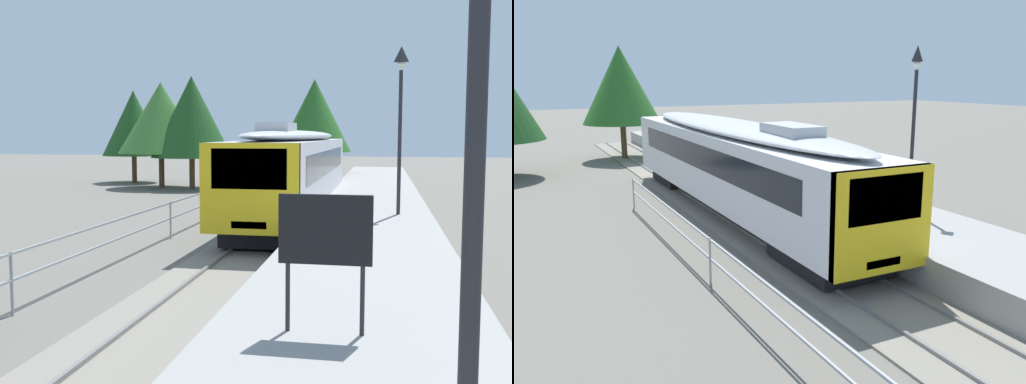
{
  "view_description": "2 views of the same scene",
  "coord_description": "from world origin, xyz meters",
  "views": [
    {
      "loc": [
        3.59,
        1.64,
        3.45
      ],
      "look_at": [
        0.0,
        19.11,
        1.8
      ],
      "focal_mm": 43.26,
      "sensor_mm": 36.0,
      "label": 1
    },
    {
      "loc": [
        -7.67,
        8.86,
        5.29
      ],
      "look_at": [
        -1.0,
        22.11,
        2.0
      ],
      "focal_mm": 36.63,
      "sensor_mm": 36.0,
      "label": 2
    }
  ],
  "objects": [
    {
      "name": "platform_lamp_mid_platform",
      "position": [
        4.12,
        21.93,
        4.62
      ],
      "size": [
        0.34,
        0.34,
        5.35
      ],
      "color": "#232328",
      "rests_on": "station_platform"
    },
    {
      "name": "track_rails",
      "position": [
        0.0,
        22.0,
        0.03
      ],
      "size": [
        3.2,
        60.0,
        0.14
      ],
      "color": "gray",
      "rests_on": "ground"
    },
    {
      "name": "carpark_fence",
      "position": [
        -3.3,
        12.0,
        0.91
      ],
      "size": [
        0.06,
        36.06,
        1.25
      ],
      "color": "#9EA0A5",
      "rests_on": "ground"
    },
    {
      "name": "commuter_train",
      "position": [
        0.0,
        27.08,
        2.14
      ],
      "size": [
        2.82,
        18.16,
        3.74
      ],
      "color": "silver",
      "rests_on": "track_rails"
    },
    {
      "name": "platform_notice_board",
      "position": [
        2.89,
        9.43,
        2.19
      ],
      "size": [
        1.2,
        0.08,
        1.8
      ],
      "color": "#232328",
      "rests_on": "station_platform"
    },
    {
      "name": "tree_behind_carpark",
      "position": [
        -0.96,
        43.38,
        4.75
      ],
      "size": [
        4.93,
        4.93,
        7.2
      ],
      "color": "brown",
      "rests_on": "ground"
    },
    {
      "name": "tree_behind_station_far",
      "position": [
        -8.41,
        39.58,
        4.6
      ],
      "size": [
        5.23,
        5.23,
        7.2
      ],
      "color": "brown",
      "rests_on": "ground"
    },
    {
      "name": "tree_distant_centre",
      "position": [
        -14.16,
        43.87,
        4.31
      ],
      "size": [
        4.53,
        4.53,
        6.68
      ],
      "color": "brown",
      "rests_on": "ground"
    },
    {
      "name": "ground_plane",
      "position": [
        -3.0,
        22.0,
        0.0
      ],
      "size": [
        160.0,
        160.0,
        0.0
      ],
      "primitive_type": "plane",
      "color": "#6B665B"
    },
    {
      "name": "tree_distant_left",
      "position": [
        -10.63,
        40.01,
        4.56
      ],
      "size": [
        5.59,
        5.59,
        6.88
      ],
      "color": "brown",
      "rests_on": "ground"
    },
    {
      "name": "station_platform",
      "position": [
        3.25,
        22.0,
        0.45
      ],
      "size": [
        3.9,
        60.0,
        0.9
      ],
      "primitive_type": "cube",
      "color": "#999691",
      "rests_on": "ground"
    }
  ]
}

